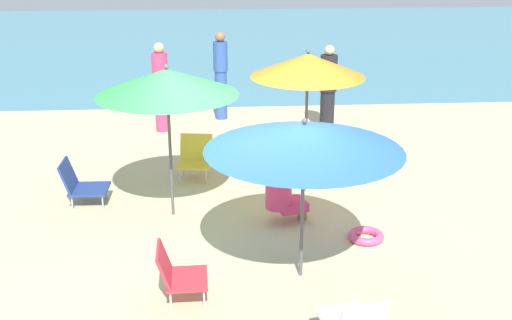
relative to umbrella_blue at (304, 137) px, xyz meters
name	(u,v)px	position (x,y,z in m)	size (l,w,h in m)	color
ground_plane	(246,243)	(-0.55, 0.80, -1.59)	(40.00, 40.00, 0.00)	#CCB789
sea_water	(222,41)	(-0.55, 14.92, -1.59)	(40.00, 16.00, 0.01)	teal
umbrella_blue	(304,137)	(0.00, 0.00, 0.00)	(2.07, 2.07, 1.79)	#4C4C51
umbrella_green	(167,82)	(-1.47, 1.68, 0.20)	(1.78, 1.78, 2.01)	#4C4C51
umbrella_orange	(308,65)	(0.38, 2.38, 0.23)	(1.56, 1.56, 2.05)	#4C4C51
beach_chair_b	(177,273)	(-1.32, -0.43, -1.26)	(0.51, 0.50, 0.61)	red
beach_chair_c	(80,183)	(-2.74, 2.12, -1.29)	(0.61, 0.51, 0.62)	navy
beach_chair_d	(195,156)	(-1.19, 3.02, -1.26)	(0.55, 0.56, 0.64)	gold
person_a	(161,87)	(-1.85, 5.39, -0.76)	(0.28, 0.28, 1.63)	#DB3866
person_b	(328,89)	(1.17, 5.12, -0.79)	(0.30, 0.30, 1.60)	black
person_c	(221,75)	(-0.75, 6.11, -0.72)	(0.27, 0.27, 1.70)	#2D519E
person_d	(282,190)	(-0.07, 1.33, -1.13)	(0.56, 0.44, 0.94)	#DB3866
swim_ring	(366,236)	(0.91, 0.78, -1.54)	(0.44, 0.44, 0.10)	#E54C7F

